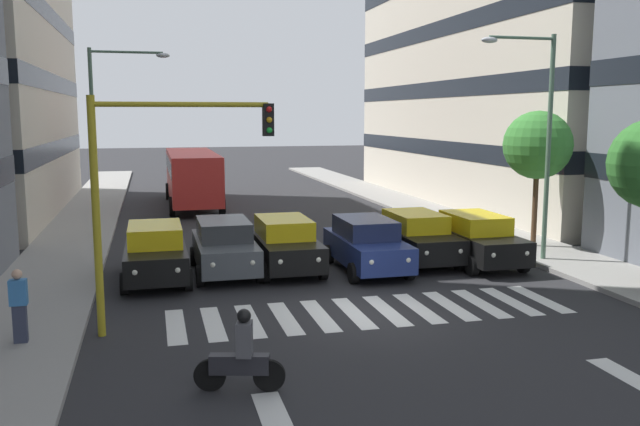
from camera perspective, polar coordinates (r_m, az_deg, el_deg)
ground_plane at (r=17.61m, az=4.29°, el=-8.38°), size 180.00×180.00×0.00m
sidewalk_right at (r=17.03m, az=-24.44°, el=-9.45°), size 2.97×90.00×0.15m
building_left_block_0 at (r=40.93m, az=17.10°, el=12.19°), size 11.25×24.97×16.07m
crosswalk_markings at (r=17.61m, az=4.29°, el=-8.36°), size 10.35×2.80×0.01m
lane_arrow_0 at (r=14.66m, az=25.08°, el=-12.67°), size 0.50×2.20×0.01m
lane_arrow_1 at (r=11.79m, az=-3.84°, el=-17.10°), size 0.50×2.20×0.01m
car_0 at (r=23.40m, az=13.18°, el=-2.14°), size 2.02×4.44×1.72m
car_1 at (r=23.35m, az=8.22°, el=-2.02°), size 2.02×4.44×1.72m
car_2 at (r=21.88m, az=3.98°, el=-2.66°), size 2.02×4.44×1.72m
car_3 at (r=21.91m, az=-3.01°, el=-2.64°), size 2.02×4.44×1.72m
car_4 at (r=21.71m, az=-8.14°, el=-2.82°), size 2.02×4.44×1.72m
car_5 at (r=21.17m, az=-13.83°, el=-3.26°), size 2.02×4.44×1.72m
bus_behind_traffic at (r=37.89m, az=-10.85°, el=3.38°), size 2.78×10.50×3.00m
motorcycle_with_rider at (r=12.67m, az=-6.74°, el=-12.13°), size 1.67×0.54×1.57m
traffic_light_gantry at (r=15.75m, az=-14.39°, el=3.07°), size 4.16×0.36×5.50m
street_lamp_left at (r=23.67m, az=18.14°, el=7.10°), size 2.69×0.28×7.54m
street_lamp_right at (r=28.97m, az=-17.76°, el=7.44°), size 3.24×0.28×7.58m
street_tree_1 at (r=26.22m, az=18.06°, el=5.49°), size 2.54×2.54×5.07m
pedestrian_waiting at (r=16.01m, az=-24.26°, el=-7.11°), size 0.36×0.24×1.63m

